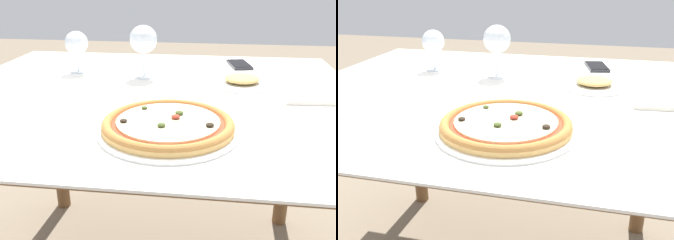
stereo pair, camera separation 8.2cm
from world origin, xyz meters
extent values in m
cube|color=brown|center=(0.00, 0.00, 0.71)|extent=(1.15, 0.97, 0.04)
cube|color=white|center=(0.00, 0.00, 0.73)|extent=(1.25, 1.07, 0.01)
cylinder|color=brown|center=(-0.51, 0.43, 0.35)|extent=(0.06, 0.06, 0.69)
cylinder|color=brown|center=(0.51, 0.43, 0.35)|extent=(0.06, 0.06, 0.69)
cylinder|color=white|center=(0.09, -0.29, 0.74)|extent=(0.31, 0.31, 0.01)
cylinder|color=tan|center=(0.09, -0.29, 0.75)|extent=(0.29, 0.29, 0.01)
torus|color=#B27538|center=(0.09, -0.29, 0.76)|extent=(0.29, 0.29, 0.02)
cylinder|color=#BC381E|center=(0.09, -0.29, 0.76)|extent=(0.25, 0.25, 0.00)
cylinder|color=beige|center=(0.09, -0.29, 0.76)|extent=(0.23, 0.23, 0.00)
ellipsoid|color=#425123|center=(0.03, -0.23, 0.77)|extent=(0.01, 0.01, 0.01)
ellipsoid|color=#425123|center=(0.09, -0.33, 0.77)|extent=(0.02, 0.02, 0.01)
ellipsoid|color=#A83323|center=(0.11, -0.28, 0.77)|extent=(0.02, 0.02, 0.01)
ellipsoid|color=#2D2319|center=(0.19, -0.32, 0.77)|extent=(0.02, 0.02, 0.01)
ellipsoid|color=#425123|center=(0.12, -0.26, 0.77)|extent=(0.02, 0.02, 0.01)
ellipsoid|color=#2D2319|center=(0.00, -0.32, 0.77)|extent=(0.02, 0.02, 0.01)
cylinder|color=silver|center=(-0.05, 0.17, 0.74)|extent=(0.07, 0.07, 0.00)
cylinder|color=silver|center=(-0.05, 0.17, 0.78)|extent=(0.01, 0.01, 0.08)
sphere|color=silver|center=(-0.05, 0.17, 0.86)|extent=(0.09, 0.09, 0.09)
cylinder|color=silver|center=(-0.29, 0.20, 0.74)|extent=(0.06, 0.06, 0.00)
cylinder|color=silver|center=(-0.29, 0.20, 0.77)|extent=(0.01, 0.01, 0.07)
sphere|color=silver|center=(-0.29, 0.20, 0.84)|extent=(0.08, 0.08, 0.08)
cube|color=#232328|center=(0.28, 0.37, 0.74)|extent=(0.10, 0.16, 0.01)
cube|color=black|center=(0.28, 0.37, 0.74)|extent=(0.09, 0.14, 0.00)
cylinder|color=white|center=(0.28, 0.10, 0.74)|extent=(0.19, 0.19, 0.01)
ellipsoid|color=tan|center=(0.28, 0.10, 0.76)|extent=(0.11, 0.11, 0.02)
cube|color=silver|center=(0.45, -0.01, 0.74)|extent=(0.16, 0.12, 0.01)
camera|label=1|loc=(0.19, -1.05, 1.07)|focal=40.00mm
camera|label=2|loc=(0.27, -1.04, 1.07)|focal=40.00mm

